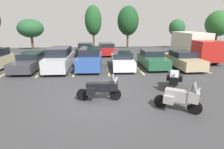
% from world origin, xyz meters
% --- Properties ---
extents(ground, '(44.00, 44.00, 0.10)m').
position_xyz_m(ground, '(0.00, 0.00, -0.05)').
color(ground, '#38383A').
extents(motorcycle_touring, '(2.32, 0.89, 1.37)m').
position_xyz_m(motorcycle_touring, '(0.06, -0.04, 0.63)').
color(motorcycle_touring, black).
rests_on(motorcycle_touring, ground).
extents(motorcycle_second, '(1.31, 2.09, 1.38)m').
position_xyz_m(motorcycle_second, '(4.48, 1.08, 0.65)').
color(motorcycle_second, black).
rests_on(motorcycle_second, ground).
extents(motorcycle_third, '(1.84, 1.33, 1.42)m').
position_xyz_m(motorcycle_third, '(3.57, -1.55, 0.66)').
color(motorcycle_third, black).
rests_on(motorcycle_third, ground).
extents(parking_stripes, '(22.10, 4.78, 0.01)m').
position_xyz_m(parking_stripes, '(-1.91, 6.65, 0.00)').
color(parking_stripes, '#EAE066').
rests_on(parking_stripes, ground).
extents(car_charcoal, '(1.97, 4.73, 1.44)m').
position_xyz_m(car_charcoal, '(-5.81, 6.81, 0.70)').
color(car_charcoal, '#38383D').
rests_on(car_charcoal, ground).
extents(car_silver, '(1.89, 4.56, 1.90)m').
position_xyz_m(car_silver, '(-3.27, 6.51, 0.94)').
color(car_silver, '#B7B7BC').
rests_on(car_silver, ground).
extents(car_blue, '(2.20, 4.68, 1.77)m').
position_xyz_m(car_blue, '(-0.68, 6.84, 0.87)').
color(car_blue, '#2D519E').
rests_on(car_blue, ground).
extents(car_white, '(2.03, 4.72, 1.39)m').
position_xyz_m(car_white, '(2.17, 6.76, 0.68)').
color(car_white, white).
rests_on(car_white, ground).
extents(car_green, '(1.91, 4.32, 1.53)m').
position_xyz_m(car_green, '(4.96, 6.84, 0.73)').
color(car_green, '#235638').
rests_on(car_green, ground).
extents(car_tan, '(2.01, 4.82, 1.47)m').
position_xyz_m(car_tan, '(7.65, 6.42, 0.71)').
color(car_tan, tan).
rests_on(car_tan, ground).
extents(car_far_black, '(2.02, 4.41, 1.49)m').
position_xyz_m(car_far_black, '(-1.51, 14.09, 0.72)').
color(car_far_black, black).
rests_on(car_far_black, ground).
extents(car_far_red, '(2.24, 4.40, 1.45)m').
position_xyz_m(car_far_red, '(1.23, 14.00, 0.71)').
color(car_far_red, maroon).
rests_on(car_far_red, ground).
extents(box_truck, '(2.53, 7.23, 2.91)m').
position_xyz_m(box_truck, '(10.63, 10.18, 1.54)').
color(box_truck, '#A51E19').
rests_on(box_truck, ground).
extents(tree_far_right, '(2.49, 2.49, 6.49)m').
position_xyz_m(tree_far_right, '(-0.48, 18.81, 4.30)').
color(tree_far_right, '#4C3823').
rests_on(tree_far_right, ground).
extents(tree_rear, '(2.49, 2.49, 4.56)m').
position_xyz_m(tree_rear, '(12.75, 19.25, 3.22)').
color(tree_rear, '#4C3823').
rests_on(tree_rear, ground).
extents(tree_center, '(3.91, 3.91, 5.90)m').
position_xyz_m(tree_center, '(19.46, 19.06, 3.87)').
color(tree_center, '#4C3823').
rests_on(tree_center, ground).
extents(tree_center_right, '(3.34, 3.34, 6.52)m').
position_xyz_m(tree_center_right, '(4.96, 19.89, 4.26)').
color(tree_center_right, '#4C3823').
rests_on(tree_center_right, ground).
extents(tree_left, '(3.80, 3.80, 4.54)m').
position_xyz_m(tree_left, '(-9.97, 19.82, 3.16)').
color(tree_left, '#4C3823').
rests_on(tree_left, ground).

